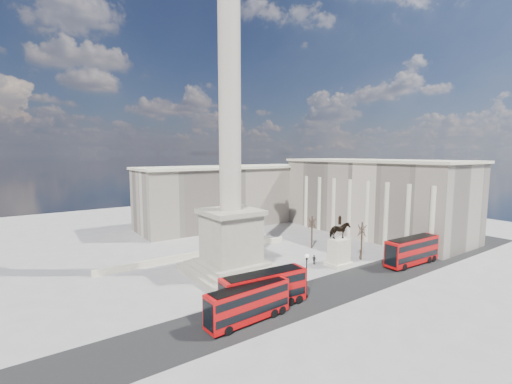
{
  "coord_description": "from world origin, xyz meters",
  "views": [
    {
      "loc": [
        -28.78,
        -43.7,
        20.08
      ],
      "look_at": [
        2.74,
        1.49,
        13.89
      ],
      "focal_mm": 24.0,
      "sensor_mm": 36.0,
      "label": 1
    }
  ],
  "objects": [
    {
      "name": "pedestrian_standing",
      "position": [
        19.7,
        -3.77,
        0.92
      ],
      "size": [
        1.09,
        0.98,
        1.84
      ],
      "primitive_type": "imported",
      "rotation": [
        0.0,
        0.0,
        3.52
      ],
      "color": "black",
      "rests_on": "ground"
    },
    {
      "name": "red_bus_b",
      "position": [
        -7.11,
        -11.11,
        2.34
      ],
      "size": [
        11.13,
        3.17,
        4.46
      ],
      "rotation": [
        0.0,
        0.0,
        0.06
      ],
      "color": "#B7090A",
      "rests_on": "ground"
    },
    {
      "name": "ground",
      "position": [
        0.0,
        0.0,
        0.0
      ],
      "size": [
        180.0,
        180.0,
        0.0
      ],
      "primitive_type": "plane",
      "color": "#9C9994",
      "rests_on": "ground"
    },
    {
      "name": "bare_tree_far",
      "position": [
        42.7,
        16.97,
        6.43
      ],
      "size": [
        2.0,
        2.0,
        8.16
      ],
      "rotation": [
        0.0,
        0.0,
        0.34
      ],
      "color": "#332319",
      "rests_on": "ground"
    },
    {
      "name": "equestrian_statue",
      "position": [
        17.87,
        -3.01,
        3.21
      ],
      "size": [
        4.43,
        3.32,
        9.11
      ],
      "color": "beige",
      "rests_on": "ground"
    },
    {
      "name": "balustrade_wall",
      "position": [
        0.0,
        16.0,
        0.55
      ],
      "size": [
        40.0,
        0.6,
        1.1
      ],
      "primitive_type": "cube",
      "color": "beige",
      "rests_on": "ground"
    },
    {
      "name": "bare_tree_mid",
      "position": [
        21.68,
        7.87,
        5.76
      ],
      "size": [
        1.93,
        1.93,
        7.3
      ],
      "rotation": [
        0.0,
        0.0,
        0.41
      ],
      "color": "#332319",
      "rests_on": "ground"
    },
    {
      "name": "red_bus_a",
      "position": [
        -3.45,
        -9.31,
        2.53
      ],
      "size": [
        12.04,
        3.6,
        4.81
      ],
      "rotation": [
        0.0,
        0.0,
        -0.07
      ],
      "color": "#B7090A",
      "rests_on": "ground"
    },
    {
      "name": "nelsons_column",
      "position": [
        0.0,
        5.0,
        12.92
      ],
      "size": [
        14.0,
        14.0,
        49.85
      ],
      "color": "#A29C87",
      "rests_on": "ground"
    },
    {
      "name": "victorian_lamp",
      "position": [
        3.25,
        -10.07,
        3.71
      ],
      "size": [
        0.54,
        0.54,
        6.3
      ],
      "rotation": [
        0.0,
        0.0,
        0.4
      ],
      "color": "black",
      "rests_on": "ground"
    },
    {
      "name": "building_east",
      "position": [
        45.0,
        10.0,
        9.32
      ],
      "size": [
        19.0,
        46.0,
        18.6
      ],
      "color": "#B9AC98",
      "rests_on": "ground"
    },
    {
      "name": "pedestrian_crossing",
      "position": [
        14.5,
        -0.19,
        0.89
      ],
      "size": [
        0.64,
        1.11,
        1.78
      ],
      "primitive_type": "imported",
      "rotation": [
        0.0,
        0.0,
        1.77
      ],
      "color": "black",
      "rests_on": "ground"
    },
    {
      "name": "bare_tree_near",
      "position": [
        23.83,
        -3.27,
        5.98
      ],
      "size": [
        1.73,
        1.73,
        7.59
      ],
      "rotation": [
        0.0,
        0.0,
        0.14
      ],
      "color": "#332319",
      "rests_on": "ground"
    },
    {
      "name": "asphalt_road",
      "position": [
        5.0,
        -10.0,
        0.0
      ],
      "size": [
        120.0,
        9.0,
        0.01
      ],
      "primitive_type": "cube",
      "color": "black",
      "rests_on": "ground"
    },
    {
      "name": "red_bus_c",
      "position": [
        29.05,
        -10.38,
        2.62
      ],
      "size": [
        12.4,
        3.33,
        4.99
      ],
      "rotation": [
        0.0,
        0.0,
        -0.04
      ],
      "color": "#B7090A",
      "rests_on": "ground"
    },
    {
      "name": "building_northeast",
      "position": [
        20.0,
        40.0,
        8.32
      ],
      "size": [
        51.0,
        17.0,
        16.6
      ],
      "color": "#B9AC98",
      "rests_on": "ground"
    },
    {
      "name": "pedestrian_walking",
      "position": [
        23.89,
        -3.09,
        0.91
      ],
      "size": [
        0.69,
        0.47,
        1.82
      ],
      "primitive_type": "imported",
      "rotation": [
        0.0,
        0.0,
        0.06
      ],
      "color": "black",
      "rests_on": "ground"
    },
    {
      "name": "red_bus_d",
      "position": [
        45.83,
        -11.02,
        2.54
      ],
      "size": [
        11.98,
        2.93,
        4.85
      ],
      "rotation": [
        0.0,
        0.0,
        -0.01
      ],
      "color": "#B7090A",
      "rests_on": "ground"
    }
  ]
}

